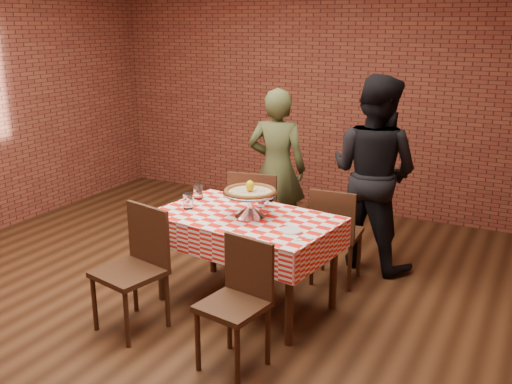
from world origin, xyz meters
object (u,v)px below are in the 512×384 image
water_glass_left (188,201)px  diner_black (374,173)px  chair_far_right (337,234)px  pizza (250,192)px  diner_olive (277,169)px  chair_far_left (258,216)px  table (246,261)px  pizza_stand (250,205)px  water_glass_right (198,192)px  chair_near_left (129,272)px  condiment_caddy (265,199)px  chair_near_right (233,308)px

water_glass_left → diner_black: bearing=48.5°
water_glass_left → chair_far_right: size_ratio=0.14×
pizza → diner_olive: 1.36m
diner_olive → chair_far_right: bearing=134.4°
water_glass_left → chair_far_left: (0.21, 0.83, -0.35)m
table → chair_far_left: bearing=110.5°
pizza_stand → water_glass_right: bearing=161.8°
water_glass_right → chair_far_right: water_glass_right is taller
pizza → diner_black: bearing=63.7°
water_glass_right → table: bearing=-20.0°
chair_near_left → diner_black: bearing=70.7°
pizza → condiment_caddy: (0.00, 0.26, -0.13)m
pizza_stand → water_glass_left: bearing=-173.5°
water_glass_left → water_glass_right: (-0.07, 0.26, 0.00)m
diner_olive → diner_black: size_ratio=0.90×
chair_far_left → diner_olive: (-0.06, 0.53, 0.34)m
water_glass_left → chair_near_right: water_glass_left is taller
diner_olive → table: bearing=92.6°
chair_far_left → diner_olive: size_ratio=0.58×
table → chair_near_left: 0.94m
condiment_caddy → chair_near_left: 1.24m
pizza → chair_near_right: bearing=-69.2°
water_glass_left → diner_olive: (0.15, 1.36, -0.02)m
water_glass_right → diner_black: (1.23, 1.04, 0.07)m
water_glass_left → chair_near_right: (0.86, -0.78, -0.39)m
pizza_stand → chair_near_right: 1.00m
diner_olive → condiment_caddy: bearing=98.0°
pizza_stand → pizza: pizza is taller
water_glass_right → pizza: bearing=-18.2°
pizza → chair_far_right: size_ratio=0.47×
table → chair_near_left: size_ratio=1.51×
water_glass_left → chair_far_right: bearing=38.8°
table → chair_near_left: chair_near_left is taller
chair_far_left → pizza_stand: bearing=101.8°
chair_near_right → diner_black: diner_black is taller
pizza → condiment_caddy: size_ratio=2.92×
table → water_glass_left: water_glass_left is taller
diner_olive → diner_black: 1.01m
chair_near_left → chair_near_right: (0.93, -0.09, -0.03)m
table → chair_far_left: (-0.29, 0.78, 0.09)m
chair_near_left → chair_near_right: 0.93m
chair_far_right → table: bearing=52.4°
table → chair_far_right: size_ratio=1.59×
pizza → diner_olive: diner_olive is taller
water_glass_left → diner_olive: diner_olive is taller
chair_far_left → diner_black: diner_black is taller
chair_near_right → diner_black: size_ratio=0.49×
table → chair_far_right: 0.90m
table → diner_black: (0.65, 1.25, 0.52)m
chair_far_left → chair_far_right: chair_far_left is taller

